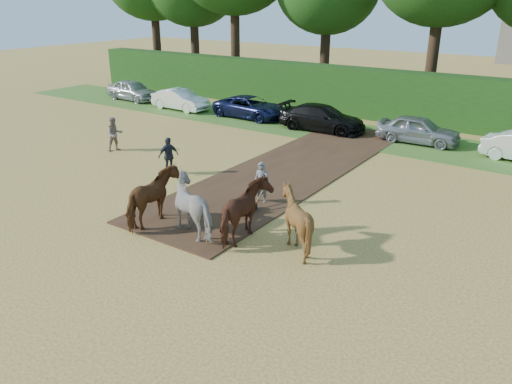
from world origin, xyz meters
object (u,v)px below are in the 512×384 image
(parked_cars, at_px, (323,118))
(plough_team, at_px, (223,208))
(spectator_near, at_px, (115,134))
(spectator_far, at_px, (168,156))

(parked_cars, bearing_deg, plough_team, -75.21)
(spectator_near, distance_m, spectator_far, 4.74)
(parked_cars, bearing_deg, spectator_far, -100.24)
(plough_team, bearing_deg, spectator_near, 156.40)
(plough_team, bearing_deg, parked_cars, 104.79)
(spectator_near, relative_size, parked_cars, 0.05)
(spectator_near, relative_size, plough_team, 0.27)
(parked_cars, bearing_deg, spectator_near, -124.47)
(plough_team, relative_size, parked_cars, 0.17)
(plough_team, distance_m, parked_cars, 14.46)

